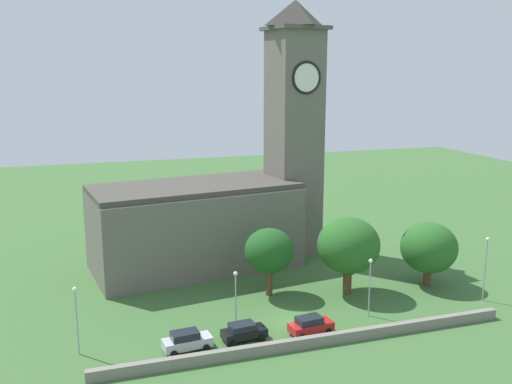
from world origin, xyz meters
name	(u,v)px	position (x,y,z in m)	size (l,w,h in m)	color
ground_plane	(249,274)	(0.00, 15.00, 0.00)	(200.00, 200.00, 0.00)	#3D6633
church	(223,198)	(-1.84, 20.68, 8.94)	(32.80, 16.22, 35.03)	#666056
quay_barrier	(313,341)	(0.00, -5.74, 0.52)	(41.67, 0.70, 1.04)	gray
car_silver	(187,341)	(-11.57, -2.81, 0.97)	(4.72, 2.46, 1.92)	silver
car_black	(244,332)	(-5.90, -2.42, 0.88)	(4.49, 2.51, 1.74)	black
car_red	(311,325)	(0.84, -3.19, 0.93)	(4.62, 2.58, 1.83)	red
streetlamp_west_end	(76,309)	(-21.23, -0.44, 4.45)	(0.44, 0.44, 6.60)	#9EA0A5
streetlamp_west_mid	(236,290)	(-5.98, 0.05, 4.21)	(0.44, 0.44, 6.20)	#9EA0A5
streetlamp_central	(370,278)	(8.44, -1.21, 4.33)	(0.44, 0.44, 6.41)	#9EA0A5
streetlamp_east_mid	(486,259)	(22.92, -1.51, 4.97)	(0.44, 0.44, 7.52)	#9EA0A5
tree_churchyard	(349,245)	(9.13, 5.21, 5.89)	(7.28, 7.28, 9.21)	brown
tree_riverside_east	(429,248)	(19.65, 4.60, 4.77)	(6.82, 6.82, 7.87)	brown
tree_riverside_west	(269,251)	(0.21, 7.58, 5.39)	(5.74, 5.74, 8.02)	brown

